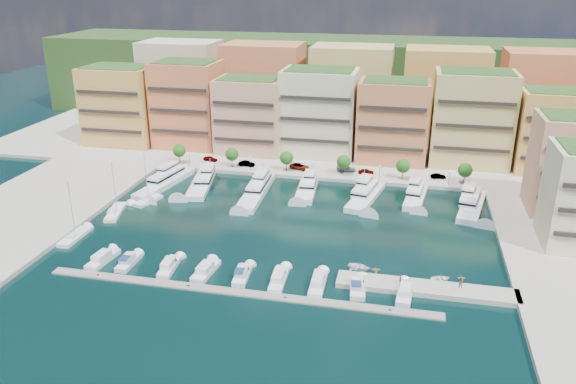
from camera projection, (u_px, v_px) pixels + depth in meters
name	position (u px, v px, depth m)	size (l,w,h in m)	color
ground	(289.00, 225.00, 126.22)	(400.00, 400.00, 0.00)	black
north_quay	(330.00, 147.00, 182.58)	(220.00, 64.00, 2.00)	#9E998E
west_quay	(23.00, 215.00, 131.42)	(34.00, 76.00, 2.00)	#9E998E
hillside	(347.00, 114.00, 226.21)	(240.00, 40.00, 58.00)	#213515
south_pontoon	(236.00, 293.00, 99.55)	(72.00, 2.20, 0.35)	gray
finger_pier	(426.00, 291.00, 100.19)	(32.00, 5.00, 2.00)	#9E998E
apartment_0	(122.00, 105.00, 180.08)	(22.00, 16.50, 24.80)	#DAA04F
apartment_1	(188.00, 104.00, 177.11)	(20.00, 16.50, 26.80)	#D66F47
apartment_2	(251.00, 115.00, 171.80)	(20.00, 15.50, 22.80)	tan
apartment_3	(319.00, 112.00, 168.84)	(22.00, 16.50, 25.80)	beige
apartment_4	(393.00, 121.00, 162.97)	(20.00, 15.50, 23.80)	#C17348
apartment_5	(472.00, 118.00, 159.81)	(22.00, 16.50, 26.80)	tan
apartment_6	(555.00, 131.00, 154.30)	(20.00, 15.50, 22.80)	#DAA04F
apartment_east_a	(574.00, 165.00, 127.43)	(18.00, 14.50, 22.80)	tan
backblock_0	(182.00, 85.00, 198.71)	(26.00, 18.00, 30.00)	beige
backblock_1	(264.00, 88.00, 192.68)	(26.00, 18.00, 30.00)	#C17348
backblock_2	(351.00, 92.00, 186.64)	(26.00, 18.00, 30.00)	tan
backblock_3	(444.00, 96.00, 180.61)	(26.00, 18.00, 30.00)	#DAA04F
backblock_4	(543.00, 100.00, 174.57)	(26.00, 18.00, 30.00)	#D66F47
tree_0	(179.00, 151.00, 162.99)	(3.80, 3.80, 5.65)	#473323
tree_1	(232.00, 154.00, 159.77)	(3.80, 3.80, 5.65)	#473323
tree_2	(287.00, 158.00, 156.55)	(3.80, 3.80, 5.65)	#473323
tree_3	(344.00, 162.00, 153.33)	(3.80, 3.80, 5.65)	#473323
tree_4	(403.00, 166.00, 150.12)	(3.80, 3.80, 5.65)	#473323
tree_5	(465.00, 170.00, 146.90)	(3.80, 3.80, 5.65)	#473323
lamppost_0	(189.00, 157.00, 160.43)	(0.30, 0.30, 4.20)	black
lamppost_1	(250.00, 161.00, 156.81)	(0.30, 0.30, 4.20)	black
lamppost_2	(313.00, 166.00, 153.19)	(0.30, 0.30, 4.20)	black
lamppost_3	(380.00, 170.00, 149.57)	(0.30, 0.30, 4.20)	black
lamppost_4	(449.00, 175.00, 145.95)	(0.30, 0.30, 4.20)	black
yacht_0	(166.00, 180.00, 149.89)	(8.06, 23.95, 7.30)	white
yacht_1	(202.00, 182.00, 148.95)	(8.74, 21.62, 7.30)	white
yacht_2	(257.00, 189.00, 144.05)	(5.53, 25.43, 7.30)	white
yacht_3	(307.00, 187.00, 145.06)	(5.75, 17.18, 7.30)	white
yacht_4	(366.00, 195.00, 140.55)	(8.72, 20.90, 7.30)	white
yacht_5	(416.00, 195.00, 139.98)	(6.08, 16.22, 7.30)	white
yacht_6	(472.00, 203.00, 135.21)	(8.67, 21.36, 7.30)	white
cruiser_0	(103.00, 259.00, 110.11)	(3.45, 8.64, 2.55)	white
cruiser_1	(129.00, 262.00, 108.99)	(2.47, 7.20, 2.66)	white
cruiser_2	(169.00, 267.00, 107.30)	(3.14, 8.38, 2.55)	white
cruiser_3	(206.00, 271.00, 105.82)	(3.39, 8.35, 2.55)	white
cruiser_4	(242.00, 275.00, 104.34)	(3.04, 7.83, 2.66)	white
cruiser_5	(279.00, 279.00, 102.94)	(2.98, 9.20, 2.55)	white
cruiser_6	(318.00, 284.00, 101.48)	(2.79, 9.15, 2.55)	white
cruiser_7	(357.00, 288.00, 100.04)	(3.40, 7.50, 2.66)	white
cruiser_8	(405.00, 293.00, 98.38)	(3.05, 7.96, 2.55)	white
sailboat_0	(74.00, 237.00, 119.77)	(2.90, 9.44, 13.20)	white
sailboat_1	(115.00, 213.00, 132.13)	(5.39, 11.09, 13.20)	white
sailboat_2	(148.00, 201.00, 138.72)	(4.97, 8.50, 13.20)	white
tender_3	(461.00, 278.00, 103.74)	(1.27, 1.47, 0.77)	beige
tender_2	(441.00, 279.00, 103.41)	(2.69, 3.77, 0.78)	white
tender_0	(359.00, 267.00, 107.47)	(3.11, 4.36, 0.90)	white
tender_1	(375.00, 269.00, 106.60)	(1.48, 1.72, 0.90)	beige
car_0	(210.00, 159.00, 165.71)	(1.75, 4.34, 1.48)	gray
car_1	(247.00, 164.00, 161.32)	(1.64, 4.72, 1.55)	gray
car_2	(300.00, 166.00, 158.80)	(2.72, 5.91, 1.64)	gray
car_3	(346.00, 169.00, 157.08)	(2.22, 5.46, 1.59)	gray
car_4	(366.00, 171.00, 155.12)	(1.75, 4.35, 1.48)	gray
car_5	(438.00, 176.00, 151.70)	(1.40, 4.02, 1.33)	gray
person_0	(400.00, 279.00, 100.37)	(0.68, 0.45, 1.87)	#222344
person_1	(460.00, 282.00, 99.10)	(0.95, 0.74, 1.96)	brown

